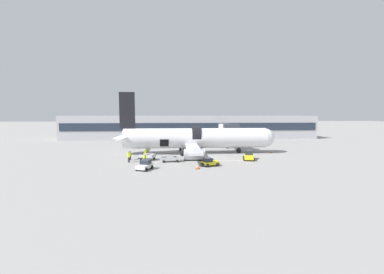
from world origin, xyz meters
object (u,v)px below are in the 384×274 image
Objects in this scene: baggage_cart_loading at (148,157)px; ground_crew_supervisor at (130,155)px; baggage_tug_lead at (210,162)px; baggage_tug_mid at (145,166)px; ground_crew_loader_a at (129,157)px; airplane at (194,138)px; ground_crew_loader_b at (145,158)px; baggage_cart_queued at (171,159)px; ground_crew_driver at (146,152)px; baggage_tug_rear at (249,156)px.

ground_crew_supervisor is (-3.05, 0.16, 0.33)m from baggage_cart_loading.
baggage_tug_mid is (-9.80, -1.72, 0.03)m from baggage_tug_lead.
baggage_tug_lead is 1.60× the size of ground_crew_loader_a.
baggage_tug_mid is 8.36m from ground_crew_supervisor.
airplane is 12.93m from ground_crew_loader_b.
baggage_tug_mid is 1.61× the size of ground_crew_loader_a.
ground_crew_loader_a is (-11.64, -8.38, -2.13)m from airplane.
baggage_cart_queued is 6.81m from ground_crew_driver.
baggage_tug_mid is at bearing -170.07° from baggage_tug_lead.
ground_crew_driver is (-9.41, -3.62, -2.22)m from airplane.
baggage_tug_mid reaches higher than baggage_cart_queued.
airplane is 20.48× the size of ground_crew_loader_b.
baggage_cart_loading is at bearing 150.74° from baggage_tug_lead.
airplane is at bearing 21.06° from ground_crew_driver.
ground_crew_supervisor is (-2.38, -2.65, -0.04)m from ground_crew_driver.
baggage_tug_lead is 10.85m from ground_crew_loader_b.
ground_crew_loader_a is at bearing 163.95° from baggage_tug_lead.
baggage_tug_mid is 4.84m from ground_crew_loader_b.
ground_crew_loader_a is 1.10× the size of ground_crew_driver.
baggage_tug_rear is 18.17m from ground_crew_loader_b.
ground_crew_driver is at bearing 64.89° from ground_crew_loader_a.
ground_crew_loader_b reaches higher than baggage_tug_rear.
ground_crew_loader_b is (-0.60, 4.79, 0.26)m from baggage_tug_mid.
baggage_tug_rear is 17.94m from baggage_cart_loading.
airplane is at bearing 140.77° from baggage_tug_rear.
baggage_tug_rear is (9.18, -7.49, -2.41)m from airplane.
baggage_tug_mid reaches higher than baggage_tug_lead.
baggage_cart_loading is 2.11× the size of ground_crew_loader_b.
ground_crew_supervisor is (-11.78, -6.27, -2.25)m from airplane.
ground_crew_loader_b reaches higher than baggage_cart_queued.
ground_crew_supervisor is at bearing 93.97° from ground_crew_loader_a.
ground_crew_supervisor is at bearing 114.48° from baggage_tug_mid.
ground_crew_supervisor is at bearing 135.50° from ground_crew_loader_b.
ground_crew_driver is (-1.08, 10.25, 0.29)m from baggage_tug_mid.
baggage_cart_loading is 2.91m from ground_crew_driver.
ground_crew_supervisor is at bearing 163.19° from baggage_cart_queued.
ground_crew_driver reaches higher than ground_crew_supervisor.
ground_crew_loader_b is (-0.19, -2.65, 0.33)m from baggage_cart_loading.
baggage_tug_mid is 0.70× the size of baggage_cart_queued.
baggage_cart_queued is 7.04m from ground_crew_loader_a.
ground_crew_driver is at bearing 48.07° from ground_crew_supervisor.
ground_crew_driver is (-0.67, 2.81, 0.36)m from baggage_cart_loading.
ground_crew_loader_b reaches higher than ground_crew_supervisor.
ground_crew_driver is (2.23, 4.76, -0.09)m from ground_crew_loader_a.
airplane reaches higher than ground_crew_loader_a.
baggage_tug_lead is 0.70× the size of baggage_cart_queued.
baggage_cart_queued is 2.51× the size of ground_crew_driver.
ground_crew_supervisor is (-2.86, 2.81, -0.00)m from ground_crew_loader_b.
ground_crew_loader_b reaches higher than baggage_cart_loading.
ground_crew_driver reaches higher than baggage_tug_rear.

